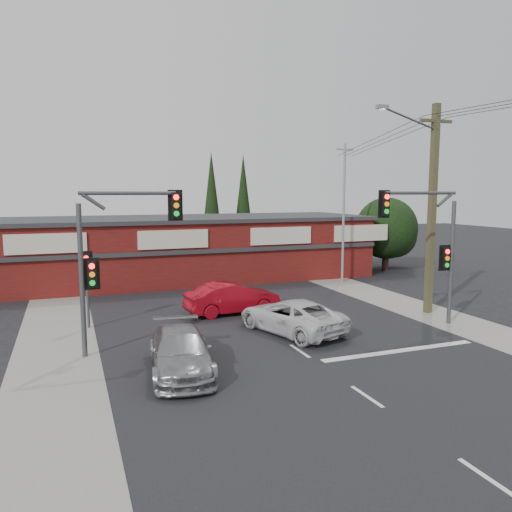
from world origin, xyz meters
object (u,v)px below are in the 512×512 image
object	(u,v)px
silver_suv	(181,352)
shop_building	(177,248)
red_sedan	(233,298)
white_suv	(291,316)
utility_pole	(430,202)

from	to	relation	value
silver_suv	shop_building	world-z (taller)	shop_building
silver_suv	shop_building	distance (m)	18.16
silver_suv	red_sedan	distance (m)	8.17
white_suv	utility_pole	bearing A→B (deg)	168.60
silver_suv	red_sedan	world-z (taller)	red_sedan
white_suv	shop_building	bearing A→B (deg)	-100.19
silver_suv	red_sedan	bearing A→B (deg)	67.40
white_suv	shop_building	world-z (taller)	shop_building
white_suv	red_sedan	bearing A→B (deg)	-89.68
silver_suv	utility_pole	world-z (taller)	utility_pole
silver_suv	red_sedan	xyz separation A→B (m)	(4.11, 7.06, 0.07)
white_suv	shop_building	size ratio (longest dim) A/B	0.19
white_suv	shop_building	xyz separation A→B (m)	(-1.77, 14.75, 1.43)
white_suv	red_sedan	xyz separation A→B (m)	(-1.27, 4.07, 0.06)
white_suv	red_sedan	distance (m)	4.27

